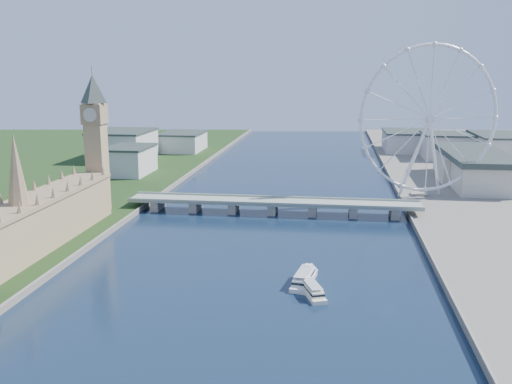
# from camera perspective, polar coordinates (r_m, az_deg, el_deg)

# --- Properties ---
(parliament_range) EXTENTS (24.00, 200.00, 70.00)m
(parliament_range) POSITION_cam_1_polar(r_m,az_deg,el_deg) (346.10, -22.40, -3.54)
(parliament_range) COLOR tan
(parliament_range) RESTS_ON ground
(big_ben) EXTENTS (20.02, 20.02, 110.00)m
(big_ben) POSITION_cam_1_polar(r_m,az_deg,el_deg) (432.76, -15.80, 6.39)
(big_ben) COLOR tan
(big_ben) RESTS_ON ground
(westminster_bridge) EXTENTS (220.00, 22.00, 9.50)m
(westminster_bridge) POSITION_cam_1_polar(r_m,az_deg,el_deg) (431.16, 1.69, -1.26)
(westminster_bridge) COLOR gray
(westminster_bridge) RESTS_ON ground
(london_eye) EXTENTS (113.60, 39.12, 124.30)m
(london_eye) POSITION_cam_1_polar(r_m,az_deg,el_deg) (479.81, 16.97, 6.96)
(london_eye) COLOR silver
(london_eye) RESTS_ON ground
(county_hall) EXTENTS (54.00, 144.00, 35.00)m
(county_hall) POSITION_cam_1_polar(r_m,az_deg,el_deg) (572.56, 20.84, 0.62)
(county_hall) COLOR beige
(county_hall) RESTS_ON ground
(city_skyline) EXTENTS (505.00, 280.00, 32.00)m
(city_skyline) POSITION_cam_1_polar(r_m,az_deg,el_deg) (683.08, 7.32, 4.52)
(city_skyline) COLOR beige
(city_skyline) RESTS_ON ground
(tour_boat_near) EXTENTS (13.81, 33.60, 7.24)m
(tour_boat_near) POSITION_cam_1_polar(r_m,az_deg,el_deg) (294.65, 4.80, -9.11)
(tour_boat_near) COLOR white
(tour_boat_near) RESTS_ON ground
(tour_boat_far) EXTENTS (16.75, 29.65, 6.37)m
(tour_boat_far) POSITION_cam_1_polar(r_m,az_deg,el_deg) (281.33, 5.62, -10.18)
(tour_boat_far) COLOR white
(tour_boat_far) RESTS_ON ground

